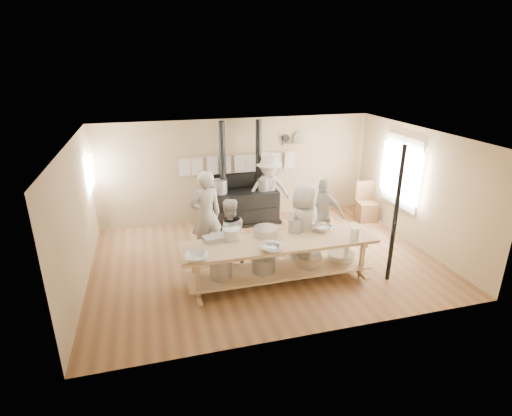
{
  "coord_description": "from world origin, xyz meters",
  "views": [
    {
      "loc": [
        -2.14,
        -7.15,
        3.98
      ],
      "look_at": [
        -0.14,
        0.2,
        1.11
      ],
      "focal_mm": 28.0,
      "sensor_mm": 36.0,
      "label": 1
    }
  ],
  "objects_px": {
    "stove": "(241,203)",
    "cook_center": "(304,227)",
    "prep_table": "(279,257)",
    "chair": "(366,209)",
    "cook_left": "(229,236)",
    "roasting_pan": "(214,238)",
    "cook_far_left": "(206,215)",
    "cook_right": "(323,215)",
    "cook_by_window": "(269,190)"
  },
  "relations": [
    {
      "from": "stove",
      "to": "cook_center",
      "type": "xyz_separation_m",
      "value": [
        0.66,
        -2.57,
        0.36
      ]
    },
    {
      "from": "prep_table",
      "to": "chair",
      "type": "relative_size",
      "value": 3.57
    },
    {
      "from": "stove",
      "to": "chair",
      "type": "height_order",
      "value": "stove"
    },
    {
      "from": "cook_left",
      "to": "roasting_pan",
      "type": "distance_m",
      "value": 0.48
    },
    {
      "from": "stove",
      "to": "prep_table",
      "type": "bearing_deg",
      "value": -90.04
    },
    {
      "from": "cook_far_left",
      "to": "roasting_pan",
      "type": "height_order",
      "value": "cook_far_left"
    },
    {
      "from": "prep_table",
      "to": "cook_left",
      "type": "distance_m",
      "value": 1.06
    },
    {
      "from": "prep_table",
      "to": "cook_center",
      "type": "xyz_separation_m",
      "value": [
        0.66,
        0.45,
        0.36
      ]
    },
    {
      "from": "cook_center",
      "to": "chair",
      "type": "height_order",
      "value": "cook_center"
    },
    {
      "from": "cook_far_left",
      "to": "cook_right",
      "type": "distance_m",
      "value": 2.52
    },
    {
      "from": "cook_center",
      "to": "cook_right",
      "type": "bearing_deg",
      "value": -158.08
    },
    {
      "from": "cook_right",
      "to": "cook_far_left",
      "type": "bearing_deg",
      "value": 27.38
    },
    {
      "from": "roasting_pan",
      "to": "cook_left",
      "type": "bearing_deg",
      "value": 44.04
    },
    {
      "from": "prep_table",
      "to": "cook_by_window",
      "type": "xyz_separation_m",
      "value": [
        0.68,
        2.85,
        0.35
      ]
    },
    {
      "from": "chair",
      "to": "cook_center",
      "type": "bearing_deg",
      "value": -136.6
    },
    {
      "from": "cook_left",
      "to": "cook_right",
      "type": "distance_m",
      "value": 2.23
    },
    {
      "from": "prep_table",
      "to": "cook_right",
      "type": "xyz_separation_m",
      "value": [
        1.37,
        1.13,
        0.27
      ]
    },
    {
      "from": "cook_by_window",
      "to": "chair",
      "type": "height_order",
      "value": "cook_by_window"
    },
    {
      "from": "stove",
      "to": "cook_center",
      "type": "height_order",
      "value": "stove"
    },
    {
      "from": "cook_right",
      "to": "cook_left",
      "type": "bearing_deg",
      "value": 45.44
    },
    {
      "from": "cook_right",
      "to": "chair",
      "type": "bearing_deg",
      "value": -112.87
    },
    {
      "from": "prep_table",
      "to": "cook_left",
      "type": "xyz_separation_m",
      "value": [
        -0.8,
        0.65,
        0.24
      ]
    },
    {
      "from": "chair",
      "to": "cook_left",
      "type": "bearing_deg",
      "value": -150.62
    },
    {
      "from": "cook_left",
      "to": "stove",
      "type": "bearing_deg",
      "value": -109.9
    },
    {
      "from": "cook_left",
      "to": "cook_right",
      "type": "height_order",
      "value": "cook_right"
    },
    {
      "from": "prep_table",
      "to": "cook_by_window",
      "type": "bearing_deg",
      "value": 76.65
    },
    {
      "from": "cook_center",
      "to": "roasting_pan",
      "type": "height_order",
      "value": "cook_center"
    },
    {
      "from": "cook_left",
      "to": "cook_center",
      "type": "height_order",
      "value": "cook_center"
    },
    {
      "from": "cook_far_left",
      "to": "chair",
      "type": "relative_size",
      "value": 1.87
    },
    {
      "from": "prep_table",
      "to": "cook_by_window",
      "type": "height_order",
      "value": "cook_by_window"
    },
    {
      "from": "cook_center",
      "to": "cook_right",
      "type": "distance_m",
      "value": 0.99
    },
    {
      "from": "cook_right",
      "to": "cook_by_window",
      "type": "xyz_separation_m",
      "value": [
        -0.7,
        1.72,
        0.07
      ]
    },
    {
      "from": "chair",
      "to": "roasting_pan",
      "type": "relative_size",
      "value": 2.57
    },
    {
      "from": "cook_left",
      "to": "cook_right",
      "type": "bearing_deg",
      "value": -168.79
    },
    {
      "from": "stove",
      "to": "chair",
      "type": "bearing_deg",
      "value": -12.19
    },
    {
      "from": "prep_table",
      "to": "cook_center",
      "type": "distance_m",
      "value": 0.88
    },
    {
      "from": "cook_left",
      "to": "roasting_pan",
      "type": "height_order",
      "value": "cook_left"
    },
    {
      "from": "stove",
      "to": "cook_center",
      "type": "distance_m",
      "value": 2.68
    },
    {
      "from": "prep_table",
      "to": "cook_far_left",
      "type": "relative_size",
      "value": 1.91
    },
    {
      "from": "prep_table",
      "to": "cook_right",
      "type": "distance_m",
      "value": 1.8
    },
    {
      "from": "cook_far_left",
      "to": "cook_left",
      "type": "xyz_separation_m",
      "value": [
        0.33,
        -0.73,
        -0.18
      ]
    },
    {
      "from": "cook_far_left",
      "to": "roasting_pan",
      "type": "relative_size",
      "value": 4.81
    },
    {
      "from": "prep_table",
      "to": "cook_by_window",
      "type": "relative_size",
      "value": 2.07
    },
    {
      "from": "cook_center",
      "to": "cook_right",
      "type": "xyz_separation_m",
      "value": [
        0.71,
        0.68,
        -0.08
      ]
    },
    {
      "from": "stove",
      "to": "cook_far_left",
      "type": "relative_size",
      "value": 1.38
    },
    {
      "from": "cook_far_left",
      "to": "cook_right",
      "type": "relative_size",
      "value": 1.18
    },
    {
      "from": "cook_far_left",
      "to": "chair",
      "type": "height_order",
      "value": "cook_far_left"
    },
    {
      "from": "cook_by_window",
      "to": "roasting_pan",
      "type": "distance_m",
      "value": 3.1
    },
    {
      "from": "cook_right",
      "to": "cook_by_window",
      "type": "distance_m",
      "value": 1.86
    },
    {
      "from": "cook_right",
      "to": "cook_by_window",
      "type": "bearing_deg",
      "value": -34.99
    }
  ]
}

